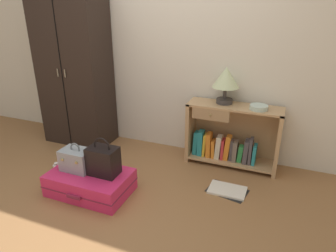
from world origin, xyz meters
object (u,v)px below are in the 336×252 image
(wardrobe, at_px, (74,69))
(suitcase_large, at_px, (90,182))
(train_case, at_px, (77,160))
(open_book_on_floor, at_px, (227,190))
(handbag, at_px, (103,161))
(bookshelf, at_px, (230,137))
(bottle, at_px, (57,171))
(table_lamp, at_px, (226,79))
(bowl, at_px, (259,107))

(wardrobe, bearing_deg, suitcase_large, -49.95)
(train_case, xyz_separation_m, open_book_on_floor, (1.34, 0.48, -0.31))
(suitcase_large, relative_size, handbag, 2.07)
(wardrobe, relative_size, suitcase_large, 2.46)
(bookshelf, distance_m, bottle, 1.85)
(wardrobe, distance_m, table_lamp, 1.82)
(table_lamp, bearing_deg, suitcase_large, -133.07)
(bottle, bearing_deg, train_case, -12.81)
(handbag, bearing_deg, bowl, 38.09)
(train_case, bearing_deg, bowl, 33.32)
(wardrobe, height_order, suitcase_large, wardrobe)
(table_lamp, height_order, suitcase_large, table_lamp)
(suitcase_large, relative_size, open_book_on_floor, 1.86)
(bookshelf, height_order, handbag, bookshelf)
(suitcase_large, xyz_separation_m, open_book_on_floor, (1.20, 0.50, -0.10))
(bottle, xyz_separation_m, open_book_on_floor, (1.68, 0.41, -0.07))
(bookshelf, height_order, table_lamp, table_lamp)
(table_lamp, distance_m, open_book_on_floor, 1.12)
(wardrobe, height_order, handbag, wardrobe)
(train_case, bearing_deg, bottle, 167.19)
(wardrobe, bearing_deg, bookshelf, 2.23)
(suitcase_large, bearing_deg, open_book_on_floor, 22.39)
(bowl, bearing_deg, bottle, -153.57)
(wardrobe, xyz_separation_m, bookshelf, (1.91, 0.07, -0.62))
(bottle, height_order, open_book_on_floor, bottle)
(bowl, distance_m, bottle, 2.14)
(bookshelf, bearing_deg, wardrobe, -177.77)
(train_case, bearing_deg, table_lamp, 42.86)
(train_case, distance_m, open_book_on_floor, 1.46)
(suitcase_large, distance_m, train_case, 0.25)
(suitcase_large, relative_size, train_case, 2.67)
(train_case, height_order, handbag, handbag)
(handbag, bearing_deg, train_case, -174.40)
(table_lamp, height_order, handbag, table_lamp)
(suitcase_large, height_order, open_book_on_floor, suitcase_large)
(suitcase_large, xyz_separation_m, train_case, (-0.14, 0.01, 0.21))
(bowl, relative_size, handbag, 0.49)
(handbag, relative_size, bottle, 2.15)
(bookshelf, height_order, bottle, bookshelf)
(bookshelf, height_order, train_case, bookshelf)
(table_lamp, bearing_deg, handbag, -129.95)
(wardrobe, distance_m, suitcase_large, 1.51)
(table_lamp, relative_size, open_book_on_floor, 0.95)
(handbag, distance_m, bottle, 0.67)
(wardrobe, height_order, bookshelf, wardrobe)
(train_case, bearing_deg, handbag, 5.60)
(suitcase_large, bearing_deg, wardrobe, 130.05)
(train_case, height_order, bottle, train_case)
(handbag, bearing_deg, bookshelf, 46.37)
(bottle, bearing_deg, wardrobe, 111.32)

